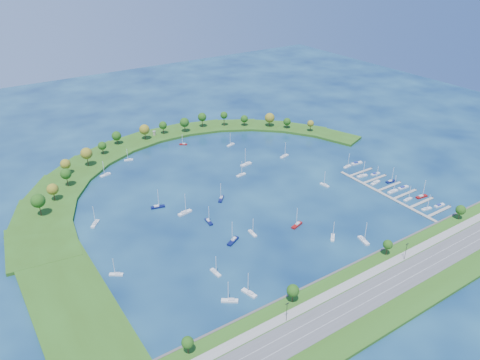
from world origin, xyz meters
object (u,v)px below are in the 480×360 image
docked_boat_0 (427,208)px  docked_boat_10 (347,166)px  moored_boat_12 (249,293)px  moored_boat_19 (209,221)px  moored_boat_0 (297,225)px  docked_boat_1 (439,205)px  docked_boat_7 (391,181)px  docked_boat_4 (393,191)px  moored_boat_9 (183,144)px  moored_boat_11 (363,240)px  docked_boat_8 (362,176)px  moored_boat_18 (246,164)px  moored_boat_2 (185,212)px  docked_boat_3 (422,196)px  moored_boat_21 (252,233)px  moored_boat_16 (325,185)px  moored_boat_14 (333,237)px  docked_boat_11 (357,163)px  docked_boat_2 (408,199)px  dock_system (393,192)px  moored_boat_8 (230,300)px  moored_boat_13 (221,198)px  moored_boat_15 (215,272)px  harbor_tower (154,133)px  moored_boat_7 (231,144)px  moored_boat_3 (105,174)px  docked_boat_9 (375,174)px  moored_boat_5 (284,156)px  moored_boat_4 (116,274)px  moored_boat_6 (241,174)px  docked_boat_6 (375,182)px  moored_boat_20 (233,240)px  moored_boat_17 (95,223)px  docked_boat_5 (403,187)px  moored_boat_1 (158,206)px

docked_boat_0 → docked_boat_10: docked_boat_10 is taller
moored_boat_12 → moored_boat_19: bearing=-27.7°
moored_boat_0 → docked_boat_1: bearing=142.7°
docked_boat_7 → docked_boat_4: bearing=-126.8°
moored_boat_9 → moored_boat_12: (-57.61, -180.05, 0.07)m
moored_boat_9 → moored_boat_11: bearing=134.4°
docked_boat_4 → docked_boat_8: docked_boat_4 is taller
moored_boat_18 → moored_boat_2: bearing=21.1°
docked_boat_3 → moored_boat_21: bearing=174.8°
docked_boat_10 → moored_boat_16: bearing=-166.6°
moored_boat_9 → moored_boat_14: bearing=130.7°
moored_boat_9 → docked_boat_11: size_ratio=0.99×
docked_boat_2 → dock_system: bearing=89.6°
moored_boat_8 → moored_boat_13: (46.91, 84.33, 0.02)m
moored_boat_12 → moored_boat_15: (-5.57, 22.43, -0.04)m
harbor_tower → moored_boat_14: 197.33m
moored_boat_0 → moored_boat_7: (32.08, 123.68, -0.04)m
docked_boat_3 → moored_boat_3: bearing=145.9°
moored_boat_14 → docked_boat_9: 92.33m
moored_boat_3 → moored_boat_14: (81.96, -149.12, -0.03)m
moored_boat_19 → moored_boat_21: 28.96m
harbor_tower → docked_boat_11: 171.08m
docked_boat_8 → docked_boat_10: bearing=91.3°
moored_boat_14 → moored_boat_11: bearing=-87.3°
moored_boat_14 → docked_boat_7: docked_boat_7 is taller
harbor_tower → moored_boat_8: moored_boat_8 is taller
moored_boat_5 → moored_boat_21: size_ratio=1.12×
moored_boat_0 → moored_boat_5: (55.02, 81.36, -0.02)m
moored_boat_13 → moored_boat_18: bearing=170.5°
moored_boat_4 → moored_boat_9: moored_boat_4 is taller
docked_boat_3 → docked_boat_11: (1.85, 60.12, -0.22)m
harbor_tower → dock_system: (93.76, -179.01, -3.63)m
dock_system → moored_boat_8: (-148.72, -28.23, 0.55)m
moored_boat_19 → moored_boat_15: bearing=-20.6°
moored_boat_0 → moored_boat_21: bearing=-33.3°
dock_system → moored_boat_6: (-71.64, 77.64, 0.54)m
moored_boat_4 → docked_boat_6: size_ratio=0.80×
moored_boat_20 → moored_boat_17: bearing=-72.7°
moored_boat_3 → moored_boat_7: size_ratio=1.04×
moored_boat_2 → docked_boat_5: moored_boat_2 is taller
moored_boat_3 → docked_boat_4: (153.75, -131.91, 0.02)m
moored_boat_5 → docked_boat_7: (36.11, -74.94, -0.02)m
moored_boat_2 → moored_boat_12: bearing=-105.8°
moored_boat_13 → docked_boat_5: (112.50, -56.17, -0.28)m
moored_boat_8 → docked_boat_1: bearing=-144.0°
moored_boat_21 → docked_boat_11: 124.54m
moored_boat_8 → docked_boat_0: moored_boat_8 is taller
docked_boat_8 → dock_system: bearing=-81.1°
moored_boat_13 → docked_boat_11: bearing=126.7°
moored_boat_1 → docked_boat_11: 155.47m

